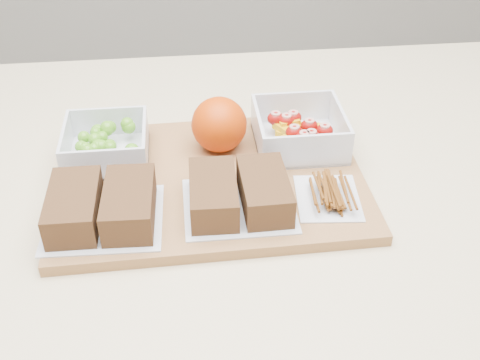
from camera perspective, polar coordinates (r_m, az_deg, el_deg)
The scene contains 7 objects.
cutting_board at distance 0.83m, azimuth -2.86°, elevation -0.13°, with size 0.42×0.30×0.02m, color #9E6E41.
grape_container at distance 0.87m, azimuth -12.51°, elevation 3.33°, with size 0.12×0.12×0.05m.
fruit_container at distance 0.89m, azimuth 5.60°, elevation 4.53°, with size 0.13×0.13×0.05m.
orange at distance 0.86m, azimuth -1.99°, elevation 5.28°, with size 0.08×0.08×0.08m, color #CD3C04.
sandwich_bag_left at distance 0.76m, azimuth -12.97°, elevation -2.43°, with size 0.15×0.13×0.04m.
sandwich_bag_center at distance 0.76m, azimuth -0.10°, elevation -1.26°, with size 0.14×0.13×0.04m.
pretzel_bag at distance 0.79m, azimuth 8.38°, elevation -1.14°, with size 0.09×0.11×0.02m.
Camera 1 is at (-0.05, -0.64, 1.41)m, focal length 45.00 mm.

